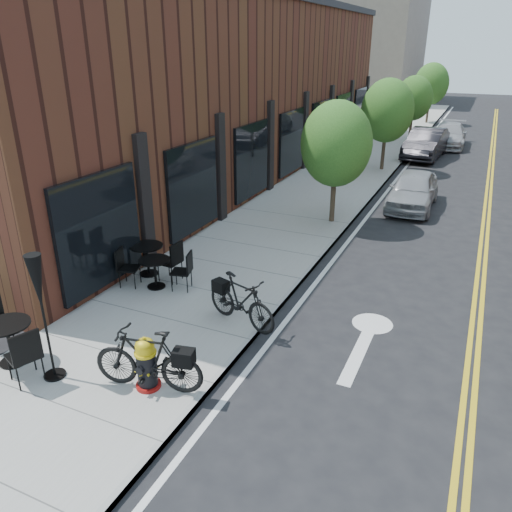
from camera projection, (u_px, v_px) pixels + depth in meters
The scene contains 18 objects.
ground at pixel (214, 389), 8.55m from camera, with size 120.00×120.00×0.00m, color black.
sidewalk_near at pixel (301, 209), 17.65m from camera, with size 4.00×70.00×0.12m, color #9E9B93.
building_near at pixel (237, 93), 21.36m from camera, with size 5.00×28.00×7.00m, color #4B2218.
bg_building_left at pixel (375, 48), 49.77m from camera, with size 8.00×14.00×10.00m, color #726656.
tree_near_a at pixel (336, 144), 15.28m from camera, with size 2.20×2.20×3.81m.
tree_near_b at pixel (387, 111), 21.92m from camera, with size 2.30×2.30×3.98m.
tree_near_c at pixel (414, 98), 28.69m from camera, with size 2.10×2.10×3.67m.
tree_near_d at pixel (431, 84), 35.28m from camera, with size 2.40×2.40×4.11m.
fire_hydrant at pixel (146, 364), 8.24m from camera, with size 0.43×0.43×0.97m.
bicycle_left at pixel (148, 360), 8.16m from camera, with size 0.53×1.89×1.13m, color black.
bicycle_right at pixel (241, 301), 10.08m from camera, with size 0.51×1.80×1.08m, color black.
bistro_set_a at pixel (8, 338), 8.85m from camera, with size 1.96×1.18×1.04m.
bistro_set_b at pixel (147, 255), 12.32m from camera, with size 1.89×0.86×1.01m.
bistro_set_c at pixel (155, 269), 11.67m from camera, with size 1.76×0.92×0.93m.
patio_umbrella at pixel (39, 292), 8.04m from camera, with size 0.37×0.37×2.30m.
parked_car_a at pixel (413, 190), 17.73m from camera, with size 1.54×3.82×1.30m, color #93959B.
parked_car_b at pixel (426, 143), 25.43m from camera, with size 1.57×4.49×1.48m, color black.
parked_car_c at pixel (449, 135), 28.29m from camera, with size 1.81×4.44×1.29m, color #A6A7AB.
Camera 1 is at (3.55, -6.03, 5.46)m, focal length 35.00 mm.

